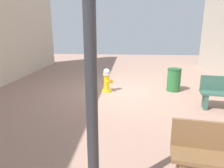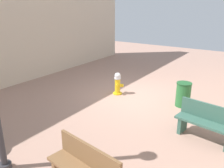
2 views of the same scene
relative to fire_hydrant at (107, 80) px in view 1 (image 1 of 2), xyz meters
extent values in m
plane|color=#9E7A6B|center=(-0.51, -0.09, -0.43)|extent=(23.40, 23.40, 0.00)
cylinder|color=gold|center=(0.01, 0.00, -0.41)|extent=(0.35, 0.35, 0.05)
cylinder|color=gold|center=(0.01, 0.00, -0.10)|extent=(0.21, 0.21, 0.57)
cylinder|color=silver|center=(0.01, 0.00, 0.22)|extent=(0.26, 0.26, 0.06)
sphere|color=silver|center=(0.01, 0.00, 0.31)|extent=(0.24, 0.24, 0.24)
cylinder|color=gold|center=(0.06, -0.14, -0.03)|extent=(0.14, 0.16, 0.09)
cylinder|color=gold|center=(-0.05, 0.14, -0.03)|extent=(0.14, 0.16, 0.09)
cylinder|color=gold|center=(-0.15, -0.06, -0.07)|extent=(0.18, 0.17, 0.12)
cube|color=#33594C|center=(-3.05, 1.44, -0.21)|extent=(0.16, 0.41, 0.45)
cylinder|color=#2D2D33|center=(-0.38, 5.10, 1.62)|extent=(0.14, 0.14, 3.87)
cylinder|color=#266633|center=(-2.50, -0.29, -0.03)|extent=(0.49, 0.49, 0.81)
cylinder|color=#1E5128|center=(-2.50, -0.29, 0.40)|extent=(0.52, 0.52, 0.04)
camera|label=1|loc=(-0.79, 7.29, 1.81)|focal=32.68mm
camera|label=2|loc=(-4.65, 7.30, 2.93)|focal=37.50mm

